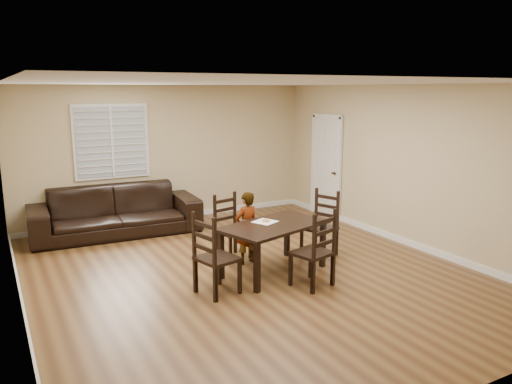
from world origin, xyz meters
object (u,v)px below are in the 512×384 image
Objects in this scene: chair_near at (228,228)px; chair_right at (324,225)px; chair_far at (320,253)px; donut at (266,220)px; chair_left at (209,259)px; sofa at (116,211)px; dining_table at (274,230)px; child at (247,228)px.

chair_near is 0.97× the size of chair_right.
chair_right is at bearing -143.43° from chair_far.
chair_right is 9.89× the size of donut.
sofa is at bearing -7.46° from chair_left.
chair_far is at bearing -90.20° from dining_table.
chair_left reaches higher than donut.
chair_right is 3.82m from sofa.
chair_far is 1.04m from donut.
chair_near is 0.87m from donut.
chair_far is 0.36× the size of sofa.
dining_table is 1.20m from chair_right.
sofa is (-1.38, 2.52, -0.12)m from child.
dining_table is 0.85m from chair_far.
chair_far is at bearing -62.45° from sofa.
child is (-0.39, 1.34, 0.07)m from chair_far.
chair_far is (0.23, -0.80, -0.15)m from dining_table.
donut is at bearing -85.83° from chair_near.
chair_right is 0.35× the size of sofa.
chair_near reaches higher than sofa.
chair_right is 1.32m from child.
chair_right is (2.29, 0.67, -0.02)m from chair_left.
child reaches higher than chair_left.
donut is (-1.17, -0.17, 0.27)m from chair_right.
chair_far is 1.46m from chair_right.
child is (0.11, -0.42, 0.09)m from chair_near.
chair_right is at bearing -42.49° from sofa.
donut is at bearing -101.78° from chair_right.
chair_near is at bearing 107.19° from donut.
dining_table is at bearing -80.00° from donut.
chair_near is 1.56m from chair_left.
chair_left reaches higher than chair_near.
child is at bearing -118.62° from chair_right.
chair_right is at bearing -87.53° from chair_left.
donut is at bearing 99.49° from child.
chair_far reaches higher than sofa.
sofa is (-2.68, 2.72, -0.04)m from chair_right.
chair_near is 2.46m from sofa.
donut is 3.27m from sofa.
chair_near is at bearing -48.20° from chair_left.
child is (-0.16, 0.54, -0.08)m from dining_table.
child is at bearing -88.82° from chair_far.
sofa is at bearing -71.10° from child.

